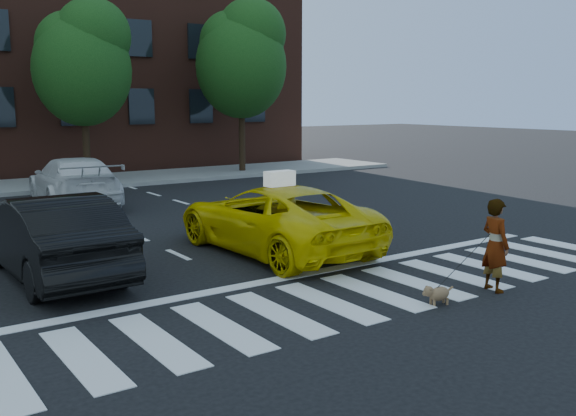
{
  "coord_description": "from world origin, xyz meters",
  "views": [
    {
      "loc": [
        -7.28,
        -7.87,
        3.24
      ],
      "look_at": [
        0.03,
        2.65,
        1.1
      ],
      "focal_mm": 40.0,
      "sensor_mm": 36.0,
      "label": 1
    }
  ],
  "objects_px": {
    "tree_mid": "(83,58)",
    "woman": "(495,245)",
    "taxi": "(275,218)",
    "tree_right": "(242,54)",
    "dog": "(437,293)",
    "black_sedan": "(53,236)",
    "white_suv": "(74,181)"
  },
  "relations": [
    {
      "from": "tree_mid",
      "to": "woman",
      "type": "height_order",
      "value": "tree_mid"
    },
    {
      "from": "tree_right",
      "to": "dog",
      "type": "height_order",
      "value": "tree_right"
    },
    {
      "from": "tree_right",
      "to": "taxi",
      "type": "distance_m",
      "value": 15.94
    },
    {
      "from": "woman",
      "to": "black_sedan",
      "type": "bearing_deg",
      "value": 59.69
    },
    {
      "from": "black_sedan",
      "to": "woman",
      "type": "xyz_separation_m",
      "value": [
        5.98,
        -5.23,
        0.03
      ]
    },
    {
      "from": "tree_right",
      "to": "dog",
      "type": "distance_m",
      "value": 20.11
    },
    {
      "from": "tree_right",
      "to": "white_suv",
      "type": "distance_m",
      "value": 11.03
    },
    {
      "from": "white_suv",
      "to": "tree_mid",
      "type": "bearing_deg",
      "value": -107.83
    },
    {
      "from": "white_suv",
      "to": "dog",
      "type": "xyz_separation_m",
      "value": [
        1.75,
        -13.44,
        -0.57
      ]
    },
    {
      "from": "tree_mid",
      "to": "taxi",
      "type": "bearing_deg",
      "value": -91.02
    },
    {
      "from": "tree_right",
      "to": "black_sedan",
      "type": "distance_m",
      "value": 18.0
    },
    {
      "from": "tree_mid",
      "to": "taxi",
      "type": "xyz_separation_m",
      "value": [
        -0.24,
        -13.46,
        -4.12
      ]
    },
    {
      "from": "tree_right",
      "to": "tree_mid",
      "type": "bearing_deg",
      "value": 180.0
    },
    {
      "from": "white_suv",
      "to": "dog",
      "type": "height_order",
      "value": "white_suv"
    },
    {
      "from": "tree_mid",
      "to": "tree_right",
      "type": "xyz_separation_m",
      "value": [
        7.0,
        -0.0,
        0.41
      ]
    },
    {
      "from": "tree_mid",
      "to": "white_suv",
      "type": "relative_size",
      "value": 1.36
    },
    {
      "from": "tree_mid",
      "to": "tree_right",
      "type": "distance_m",
      "value": 7.01
    },
    {
      "from": "taxi",
      "to": "black_sedan",
      "type": "relative_size",
      "value": 1.11
    },
    {
      "from": "white_suv",
      "to": "dog",
      "type": "distance_m",
      "value": 13.57
    },
    {
      "from": "woman",
      "to": "dog",
      "type": "xyz_separation_m",
      "value": [
        -1.4,
        0.01,
        -0.62
      ]
    },
    {
      "from": "tree_right",
      "to": "woman",
      "type": "xyz_separation_m",
      "value": [
        -5.78,
        -18.1,
        -4.46
      ]
    },
    {
      "from": "black_sedan",
      "to": "white_suv",
      "type": "xyz_separation_m",
      "value": [
        2.83,
        8.22,
        -0.02
      ]
    },
    {
      "from": "dog",
      "to": "woman",
      "type": "bearing_deg",
      "value": 14.53
    },
    {
      "from": "taxi",
      "to": "woman",
      "type": "xyz_separation_m",
      "value": [
        1.46,
        -4.63,
        0.08
      ]
    },
    {
      "from": "taxi",
      "to": "tree_right",
      "type": "bearing_deg",
      "value": -119.78
    },
    {
      "from": "black_sedan",
      "to": "woman",
      "type": "height_order",
      "value": "woman"
    },
    {
      "from": "taxi",
      "to": "dog",
      "type": "xyz_separation_m",
      "value": [
        0.06,
        -4.62,
        -0.54
      ]
    },
    {
      "from": "tree_mid",
      "to": "taxi",
      "type": "height_order",
      "value": "tree_mid"
    },
    {
      "from": "dog",
      "to": "tree_right",
      "type": "bearing_deg",
      "value": 83.33
    },
    {
      "from": "woman",
      "to": "dog",
      "type": "relative_size",
      "value": 2.86
    },
    {
      "from": "tree_right",
      "to": "taxi",
      "type": "relative_size",
      "value": 1.47
    },
    {
      "from": "tree_right",
      "to": "woman",
      "type": "height_order",
      "value": "tree_right"
    }
  ]
}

